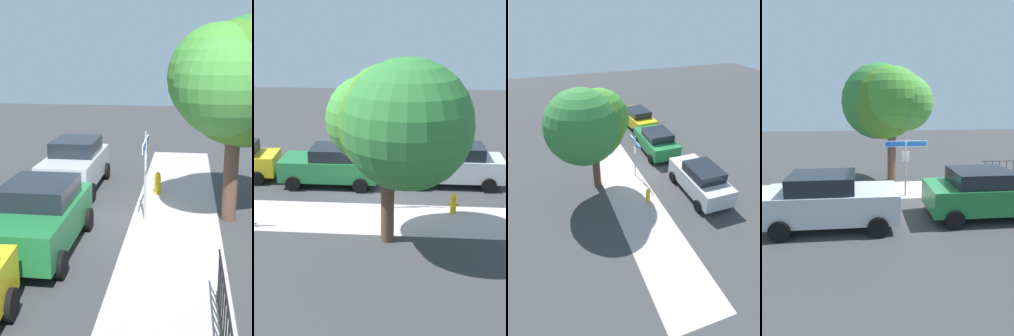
% 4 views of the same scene
% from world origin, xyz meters
% --- Properties ---
extents(ground_plane, '(60.00, 60.00, 0.00)m').
position_xyz_m(ground_plane, '(0.00, 0.00, 0.00)').
color(ground_plane, '#38383A').
extents(sidewalk_strip, '(24.00, 2.60, 0.00)m').
position_xyz_m(sidewalk_strip, '(2.00, 1.30, 0.00)').
color(sidewalk_strip, '#B3A1A4').
rests_on(sidewalk_strip, ground_plane).
extents(street_sign, '(1.79, 0.07, 2.69)m').
position_xyz_m(street_sign, '(-0.42, 0.40, 1.89)').
color(street_sign, '#9EA0A5').
rests_on(street_sign, ground_plane).
extents(shade_tree, '(4.50, 4.47, 5.97)m').
position_xyz_m(shade_tree, '(-1.01, 3.06, 4.05)').
color(shade_tree, brown).
rests_on(shade_tree, ground_plane).
extents(car_silver, '(4.27, 1.99, 1.81)m').
position_xyz_m(car_silver, '(-3.36, -2.43, 0.91)').
color(car_silver, '#B5B8C1').
rests_on(car_silver, ground_plane).
extents(car_green, '(4.23, 2.13, 1.72)m').
position_xyz_m(car_green, '(2.03, -2.07, 0.88)').
color(car_green, '#1F6F37').
rests_on(car_green, ground_plane).
extents(fire_hydrant, '(0.42, 0.22, 0.78)m').
position_xyz_m(fire_hydrant, '(-3.10, 0.60, 0.38)').
color(fire_hydrant, yellow).
rests_on(fire_hydrant, ground_plane).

